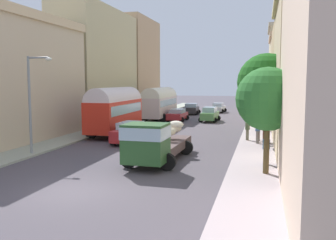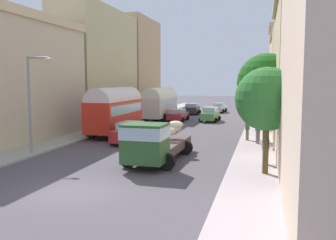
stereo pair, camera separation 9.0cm
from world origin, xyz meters
name	(u,v)px [view 1 (the left image)]	position (x,y,z in m)	size (l,w,h in m)	color
ground_plane	(192,123)	(0.00, 27.00, 0.00)	(154.00, 154.00, 0.00)	#4D474F
sidewalk_left	(131,121)	(-7.25, 27.00, 0.07)	(2.50, 70.00, 0.14)	#989E8B
sidewalk_right	(258,124)	(7.25, 27.00, 0.07)	(2.50, 70.00, 0.14)	#B0A0A5
building_left_1	(23,78)	(-10.53, 11.47, 4.94)	(4.47, 12.98, 9.82)	beige
building_left_2	(97,66)	(-10.80, 25.62, 6.38)	(4.59, 14.35, 12.77)	#C2B385
building_left_3	(136,66)	(-10.74, 38.84, 6.88)	(4.49, 10.89, 13.76)	tan
building_right_1	(315,73)	(11.14, 13.57, 5.22)	(5.81, 13.19, 10.40)	tan
building_right_2	(300,78)	(11.26, 25.66, 5.04)	(5.52, 10.30, 10.07)	tan
building_right_3	(290,77)	(10.96, 36.26, 5.24)	(5.40, 9.67, 10.43)	#D1B98F
building_right_4	(288,69)	(11.42, 47.24, 6.53)	(6.43, 11.09, 13.00)	#C4B384
parked_bus_0	(115,108)	(-4.83, 16.27, 2.31)	(3.27, 8.18, 4.14)	red
parked_bus_1	(160,102)	(-4.51, 29.69, 2.16)	(3.36, 9.36, 3.92)	beige
cargo_truck_0	(155,142)	(1.84, 5.95, 1.28)	(3.16, 7.40, 2.48)	#264E25
car_0	(210,114)	(1.76, 28.89, 0.83)	(2.28, 3.98, 1.69)	#568E4D
car_1	(218,108)	(1.25, 41.70, 0.73)	(2.33, 3.93, 1.43)	silver
car_2	(131,132)	(-1.99, 12.37, 0.81)	(2.35, 4.24, 1.62)	#B62528
car_3	(177,115)	(-2.01, 28.49, 0.73)	(2.36, 4.02, 1.42)	#AA282E
car_4	(191,109)	(-2.08, 37.67, 0.78)	(2.49, 4.12, 1.53)	#2C292C
pedestrian_0	(258,130)	(7.36, 13.75, 1.09)	(0.39, 0.39, 1.90)	gray
pedestrian_1	(247,129)	(6.58, 15.11, 0.99)	(0.50, 0.50, 1.73)	#706C53
pedestrian_2	(258,129)	(7.40, 15.05, 1.05)	(0.53, 0.53, 1.86)	slate
pedestrian_3	(266,149)	(7.92, 6.80, 0.98)	(0.55, 0.55, 1.73)	#2F2547
streetlamp_near	(33,96)	(-6.26, 6.45, 3.73)	(1.72, 0.28, 6.22)	gray
roadside_tree_0	(268,99)	(7.90, 4.71, 3.81)	(3.11, 3.11, 5.38)	brown
roadside_tree_1	(266,83)	(7.90, 13.93, 4.57)	(4.22, 4.22, 6.69)	brown
roadside_tree_2	(266,85)	(7.90, 21.21, 4.33)	(3.60, 3.60, 6.14)	brown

